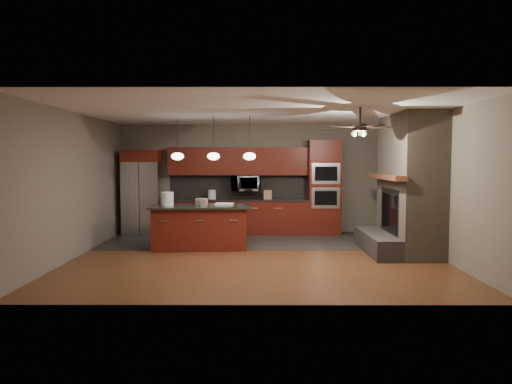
{
  "coord_description": "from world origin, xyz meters",
  "views": [
    {
      "loc": [
        0.01,
        -8.81,
        1.88
      ],
      "look_at": [
        -0.01,
        0.6,
        1.22
      ],
      "focal_mm": 32.0,
      "sensor_mm": 36.0,
      "label": 1
    }
  ],
  "objects_px": {
    "refrigerator": "(143,193)",
    "white_bucket": "(167,199)",
    "oven_tower": "(324,187)",
    "counter_bucket": "(212,194)",
    "microwave": "(246,183)",
    "kitchen_island": "(200,227)",
    "cardboard_box": "(202,202)",
    "paint_can": "(201,203)",
    "paint_tray": "(224,204)",
    "counter_box": "(268,195)"
  },
  "relations": [
    {
      "from": "white_bucket",
      "to": "paint_can",
      "type": "distance_m",
      "value": 0.72
    },
    {
      "from": "white_bucket",
      "to": "paint_can",
      "type": "relative_size",
      "value": 1.79
    },
    {
      "from": "white_bucket",
      "to": "cardboard_box",
      "type": "height_order",
      "value": "white_bucket"
    },
    {
      "from": "kitchen_island",
      "to": "white_bucket",
      "type": "relative_size",
      "value": 7.52
    },
    {
      "from": "white_bucket",
      "to": "counter_bucket",
      "type": "xyz_separation_m",
      "value": [
        0.75,
        1.93,
        -0.05
      ]
    },
    {
      "from": "white_bucket",
      "to": "paint_tray",
      "type": "relative_size",
      "value": 0.77
    },
    {
      "from": "white_bucket",
      "to": "counter_bucket",
      "type": "bearing_deg",
      "value": 68.7
    },
    {
      "from": "kitchen_island",
      "to": "counter_bucket",
      "type": "xyz_separation_m",
      "value": [
        0.06,
        1.89,
        0.55
      ]
    },
    {
      "from": "white_bucket",
      "to": "counter_bucket",
      "type": "relative_size",
      "value": 1.27
    },
    {
      "from": "refrigerator",
      "to": "white_bucket",
      "type": "relative_size",
      "value": 7.42
    },
    {
      "from": "cardboard_box",
      "to": "counter_bucket",
      "type": "distance_m",
      "value": 1.73
    },
    {
      "from": "refrigerator",
      "to": "white_bucket",
      "type": "height_order",
      "value": "refrigerator"
    },
    {
      "from": "refrigerator",
      "to": "counter_box",
      "type": "relative_size",
      "value": 9.48
    },
    {
      "from": "paint_can",
      "to": "cardboard_box",
      "type": "height_order",
      "value": "cardboard_box"
    },
    {
      "from": "microwave",
      "to": "cardboard_box",
      "type": "xyz_separation_m",
      "value": [
        -0.92,
        -1.78,
        -0.31
      ]
    },
    {
      "from": "cardboard_box",
      "to": "paint_can",
      "type": "bearing_deg",
      "value": -66.86
    },
    {
      "from": "oven_tower",
      "to": "white_bucket",
      "type": "bearing_deg",
      "value": -151.86
    },
    {
      "from": "refrigerator",
      "to": "white_bucket",
      "type": "bearing_deg",
      "value": -62.04
    },
    {
      "from": "microwave",
      "to": "cardboard_box",
      "type": "bearing_deg",
      "value": -117.18
    },
    {
      "from": "oven_tower",
      "to": "counter_bucket",
      "type": "xyz_separation_m",
      "value": [
        -2.84,
        0.01,
        -0.18
      ]
    },
    {
      "from": "refrigerator",
      "to": "paint_can",
      "type": "height_order",
      "value": "refrigerator"
    },
    {
      "from": "counter_bucket",
      "to": "kitchen_island",
      "type": "bearing_deg",
      "value": -91.92
    },
    {
      "from": "paint_can",
      "to": "paint_tray",
      "type": "distance_m",
      "value": 0.52
    },
    {
      "from": "paint_can",
      "to": "kitchen_island",
      "type": "bearing_deg",
      "value": 129.83
    },
    {
      "from": "microwave",
      "to": "cardboard_box",
      "type": "height_order",
      "value": "microwave"
    },
    {
      "from": "kitchen_island",
      "to": "cardboard_box",
      "type": "distance_m",
      "value": 0.55
    },
    {
      "from": "oven_tower",
      "to": "counter_box",
      "type": "bearing_deg",
      "value": -178.28
    },
    {
      "from": "refrigerator",
      "to": "paint_tray",
      "type": "bearing_deg",
      "value": -37.1
    },
    {
      "from": "counter_bucket",
      "to": "paint_can",
      "type": "bearing_deg",
      "value": -91.17
    },
    {
      "from": "counter_bucket",
      "to": "counter_box",
      "type": "distance_m",
      "value": 1.42
    },
    {
      "from": "refrigerator",
      "to": "cardboard_box",
      "type": "relative_size",
      "value": 9.75
    },
    {
      "from": "refrigerator",
      "to": "paint_can",
      "type": "relative_size",
      "value": 13.3
    },
    {
      "from": "paint_can",
      "to": "counter_box",
      "type": "relative_size",
      "value": 0.71
    },
    {
      "from": "white_bucket",
      "to": "paint_can",
      "type": "height_order",
      "value": "white_bucket"
    },
    {
      "from": "oven_tower",
      "to": "kitchen_island",
      "type": "distance_m",
      "value": 3.54
    },
    {
      "from": "refrigerator",
      "to": "kitchen_island",
      "type": "xyz_separation_m",
      "value": [
        1.67,
        -1.81,
        -0.6
      ]
    },
    {
      "from": "paint_tray",
      "to": "refrigerator",
      "type": "bearing_deg",
      "value": 149.37
    },
    {
      "from": "white_bucket",
      "to": "cardboard_box",
      "type": "distance_m",
      "value": 0.73
    },
    {
      "from": "refrigerator",
      "to": "kitchen_island",
      "type": "height_order",
      "value": "refrigerator"
    },
    {
      "from": "paint_can",
      "to": "cardboard_box",
      "type": "xyz_separation_m",
      "value": [
        -0.01,
        0.19,
        0.02
      ]
    },
    {
      "from": "oven_tower",
      "to": "refrigerator",
      "type": "xyz_separation_m",
      "value": [
        -4.57,
        -0.07,
        -0.13
      ]
    },
    {
      "from": "microwave",
      "to": "refrigerator",
      "type": "relative_size",
      "value": 0.34
    },
    {
      "from": "paint_tray",
      "to": "white_bucket",
      "type": "bearing_deg",
      "value": -163.93
    },
    {
      "from": "paint_can",
      "to": "counter_bucket",
      "type": "distance_m",
      "value": 1.92
    },
    {
      "from": "refrigerator",
      "to": "cardboard_box",
      "type": "distance_m",
      "value": 2.36
    },
    {
      "from": "kitchen_island",
      "to": "cardboard_box",
      "type": "height_order",
      "value": "cardboard_box"
    },
    {
      "from": "oven_tower",
      "to": "counter_bucket",
      "type": "relative_size",
      "value": 10.5
    },
    {
      "from": "microwave",
      "to": "refrigerator",
      "type": "distance_m",
      "value": 2.61
    },
    {
      "from": "refrigerator",
      "to": "kitchen_island",
      "type": "relative_size",
      "value": 0.99
    },
    {
      "from": "microwave",
      "to": "counter_box",
      "type": "distance_m",
      "value": 0.63
    }
  ]
}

